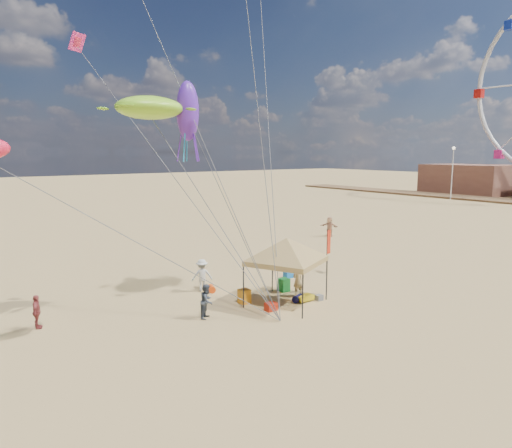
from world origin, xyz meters
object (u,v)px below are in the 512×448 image
at_px(cooler_blue, 288,275).
at_px(person_far_a, 37,312).
at_px(lamp_north, 453,164).
at_px(canopy_tent, 287,240).
at_px(cooler_red, 271,307).
at_px(feather_flag, 328,245).
at_px(chair_green, 284,285).
at_px(chair_yellow, 244,296).
at_px(person_near_c, 202,275).
at_px(person_near_b, 207,301).
at_px(person_far_c, 329,227).
at_px(person_near_a, 298,280).
at_px(beach_cart, 305,298).

distance_m(cooler_blue, person_far_a, 13.74).
bearing_deg(lamp_north, person_far_a, -162.70).
relative_size(canopy_tent, cooler_red, 10.37).
xyz_separation_m(feather_flag, chair_green, (-4.06, -0.79, -1.57)).
distance_m(cooler_red, chair_yellow, 1.68).
relative_size(person_near_c, lamp_north, 0.21).
bearing_deg(feather_flag, chair_yellow, -170.42).
xyz_separation_m(feather_flag, cooler_blue, (-2.12, 1.13, -1.73)).
xyz_separation_m(cooler_blue, chair_green, (-1.94, -1.92, 0.16)).
bearing_deg(chair_yellow, person_near_b, -164.65).
xyz_separation_m(cooler_blue, lamp_north, (50.54, 20.16, 5.33)).
bearing_deg(cooler_red, person_near_c, 102.80).
distance_m(cooler_red, person_far_c, 20.23).
xyz_separation_m(cooler_red, lamp_north, (54.92, 24.09, 5.33)).
xyz_separation_m(person_near_a, person_far_a, (-11.81, 3.17, -0.13)).
distance_m(beach_cart, person_far_a, 12.21).
distance_m(cooler_blue, lamp_north, 54.67).
relative_size(chair_yellow, person_far_c, 0.39).
height_order(feather_flag, person_far_a, feather_flag).
relative_size(canopy_tent, feather_flag, 1.95).
bearing_deg(person_near_b, person_far_c, -9.67).
relative_size(feather_flag, cooler_red, 5.31).
bearing_deg(person_far_c, feather_flag, -70.38).
distance_m(cooler_red, person_near_c, 4.81).
relative_size(feather_flag, person_far_c, 1.62).
relative_size(canopy_tent, lamp_north, 0.68).
bearing_deg(chair_green, lamp_north, 22.82).
xyz_separation_m(person_near_b, lamp_north, (57.84, 23.15, 4.73)).
distance_m(chair_yellow, person_near_a, 3.00).
height_order(cooler_blue, chair_yellow, chair_yellow).
height_order(cooler_blue, person_near_a, person_near_a).
xyz_separation_m(person_near_c, person_far_a, (-8.28, -0.57, -0.14)).
xyz_separation_m(chair_green, person_far_a, (-11.79, 2.07, 0.38)).
height_order(feather_flag, cooler_red, feather_flag).
height_order(person_near_b, person_far_a, person_near_b).
bearing_deg(cooler_red, person_far_a, 156.41).
distance_m(cooler_blue, beach_cart, 4.45).
bearing_deg(feather_flag, person_far_a, 175.37).
distance_m(person_near_b, person_far_a, 7.15).
bearing_deg(person_near_a, person_far_a, -16.42).
xyz_separation_m(chair_green, lamp_north, (52.48, 22.08, 5.17)).
height_order(person_near_a, lamp_north, lamp_north).
bearing_deg(person_near_c, person_far_a, 22.46).
bearing_deg(feather_flag, chair_green, -169.01).
relative_size(person_near_c, person_far_a, 1.19).
xyz_separation_m(canopy_tent, person_far_a, (-10.57, 3.71, -2.44)).
bearing_deg(cooler_blue, person_far_a, 179.36).
height_order(cooler_blue, person_near_b, person_near_b).
height_order(feather_flag, person_near_a, feather_flag).
xyz_separation_m(canopy_tent, feather_flag, (5.28, 2.42, -1.24)).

